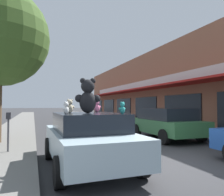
{
  "coord_description": "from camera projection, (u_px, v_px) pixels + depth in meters",
  "views": [
    {
      "loc": [
        -3.75,
        -5.41,
        1.66
      ],
      "look_at": [
        -0.52,
        3.51,
        1.97
      ],
      "focal_mm": 35.0,
      "sensor_mm": 36.0,
      "label": 1
    }
  ],
  "objects": [
    {
      "name": "ground_plane",
      "position": [
        170.0,
        163.0,
        6.3
      ],
      "size": [
        260.0,
        260.0,
        0.0
      ],
      "primitive_type": "plane",
      "color": "#333335"
    },
    {
      "name": "storefront_row",
      "position": [
        198.0,
        90.0,
        22.13
      ],
      "size": [
        13.71,
        36.12,
        6.48
      ],
      "color": "#9E6047",
      "rests_on": "ground_plane"
    },
    {
      "name": "plush_art_car",
      "position": [
        89.0,
        138.0,
        5.87
      ],
      "size": [
        2.1,
        4.1,
        1.45
      ],
      "rotation": [
        0.0,
        0.0,
        0.01
      ],
      "color": "#ADC6D1",
      "rests_on": "ground_plane"
    },
    {
      "name": "teddy_bear_giant",
      "position": [
        88.0,
        96.0,
        5.94
      ],
      "size": [
        0.72,
        0.47,
        0.96
      ],
      "rotation": [
        0.0,
        0.0,
        2.95
      ],
      "color": "black",
      "rests_on": "plush_art_car"
    },
    {
      "name": "teddy_bear_teal",
      "position": [
        122.0,
        108.0,
        5.4
      ],
      "size": [
        0.23,
        0.17,
        0.3
      ],
      "rotation": [
        0.0,
        0.0,
        3.53
      ],
      "color": "teal",
      "rests_on": "plush_art_car"
    },
    {
      "name": "teddy_bear_brown",
      "position": [
        67.0,
        108.0,
        6.16
      ],
      "size": [
        0.18,
        0.19,
        0.27
      ],
      "rotation": [
        0.0,
        0.0,
        3.98
      ],
      "color": "olive",
      "rests_on": "plush_art_car"
    },
    {
      "name": "teddy_bear_cream",
      "position": [
        70.0,
        106.0,
        6.04
      ],
      "size": [
        0.29,
        0.19,
        0.39
      ],
      "rotation": [
        0.0,
        0.0,
        3.38
      ],
      "color": "beige",
      "rests_on": "plush_art_car"
    },
    {
      "name": "teddy_bear_pink",
      "position": [
        97.0,
        106.0,
        6.9
      ],
      "size": [
        0.28,
        0.18,
        0.38
      ],
      "rotation": [
        0.0,
        0.0,
        3.26
      ],
      "color": "pink",
      "rests_on": "plush_art_car"
    },
    {
      "name": "teddy_bear_white",
      "position": [
        66.0,
        108.0,
        5.29
      ],
      "size": [
        0.2,
        0.21,
        0.3
      ],
      "rotation": [
        0.0,
        0.0,
        3.98
      ],
      "color": "white",
      "rests_on": "plush_art_car"
    },
    {
      "name": "parked_car_far_center",
      "position": [
        166.0,
        122.0,
        10.7
      ],
      "size": [
        2.14,
        4.12,
        1.52
      ],
      "color": "#336B3D",
      "rests_on": "ground_plane"
    },
    {
      "name": "parking_meter",
      "position": [
        8.0,
        127.0,
        7.09
      ],
      "size": [
        0.14,
        0.1,
        1.27
      ],
      "color": "#4C4C51",
      "rests_on": "sidewalk_near"
    }
  ]
}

